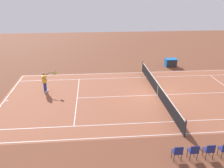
{
  "coord_description": "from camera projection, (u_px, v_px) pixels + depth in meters",
  "views": [
    {
      "loc": [
        5.15,
        16.9,
        7.93
      ],
      "look_at": [
        3.63,
        -0.45,
        0.9
      ],
      "focal_mm": 38.02,
      "sensor_mm": 36.0,
      "label": 1
    }
  ],
  "objects": [
    {
      "name": "court_slab",
      "position": [
        157.0,
        95.0,
        19.0
      ],
      "size": [
        24.2,
        11.4,
        0.0
      ],
      "primitive_type": "cube",
      "color": "#935138",
      "rests_on": "ground_plane"
    },
    {
      "name": "spectator_chair_3",
      "position": [
        209.0,
        150.0,
        11.7
      ],
      "size": [
        0.44,
        0.44,
        0.88
      ],
      "color": "#38383D",
      "rests_on": "ground_plane"
    },
    {
      "name": "ground_plane",
      "position": [
        157.0,
        95.0,
        19.0
      ],
      "size": [
        60.0,
        60.0,
        0.0
      ],
      "primitive_type": "plane",
      "color": "brown"
    },
    {
      "name": "spectator_chair_4",
      "position": [
        194.0,
        151.0,
        11.64
      ],
      "size": [
        0.44,
        0.44,
        0.88
      ],
      "color": "#38383D",
      "rests_on": "ground_plane"
    },
    {
      "name": "tennis_net",
      "position": [
        158.0,
        89.0,
        18.82
      ],
      "size": [
        0.1,
        11.7,
        1.08
      ],
      "color": "#2D2D33",
      "rests_on": "ground_plane"
    },
    {
      "name": "tennis_player_near",
      "position": [
        45.0,
        81.0,
        19.29
      ],
      "size": [
        1.14,
        0.76,
        1.7
      ],
      "color": "navy",
      "rests_on": "ground_plane"
    },
    {
      "name": "spectator_chair_5",
      "position": [
        178.0,
        152.0,
        11.57
      ],
      "size": [
        0.44,
        0.44,
        0.88
      ],
      "color": "#38383D",
      "rests_on": "ground_plane"
    },
    {
      "name": "tennis_ball",
      "position": [
        181.0,
        88.0,
        20.22
      ],
      "size": [
        0.07,
        0.07,
        0.07
      ],
      "primitive_type": "sphere",
      "color": "#CCE01E",
      "rests_on": "ground_plane"
    },
    {
      "name": "court_line_markings",
      "position": [
        157.0,
        95.0,
        19.0
      ],
      "size": [
        23.85,
        11.05,
        0.01
      ],
      "color": "white",
      "rests_on": "ground_plane"
    },
    {
      "name": "equipment_cart_tarped",
      "position": [
        171.0,
        62.0,
        25.84
      ],
      "size": [
        1.25,
        0.84,
        0.85
      ],
      "color": "#2D2D33",
      "rests_on": "ground_plane"
    }
  ]
}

